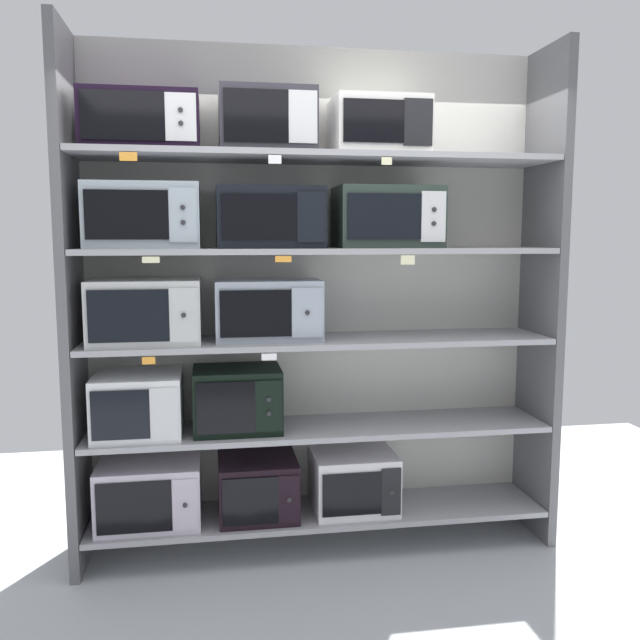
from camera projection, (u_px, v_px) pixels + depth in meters
The scene contains 29 objects.
back_panel at pixel (313, 297), 3.85m from camera, with size 2.71×0.04×2.77m, color beige.
upright_left at pixel (72, 306), 3.40m from camera, with size 0.05×0.47×2.77m, color #5B5B5E.
upright_right at pixel (542, 298), 3.81m from camera, with size 0.05×0.47×2.77m, color #5B5B5E.
shelf_0 at pixel (320, 513), 3.75m from camera, with size 2.51×0.47×0.03m, color #99999E.
microwave_0 at pixel (150, 492), 3.58m from camera, with size 0.54×0.43×0.34m.
microwave_1 at pixel (258, 487), 3.67m from camera, with size 0.43×0.42×0.32m.
microwave_2 at pixel (353, 480), 3.76m from camera, with size 0.46×0.41×0.33m.
shelf_1 at pixel (320, 428), 3.69m from camera, with size 2.51×0.47×0.03m, color #99999E.
microwave_3 at pixel (139, 404), 3.51m from camera, with size 0.45×0.43×0.32m.
microwave_4 at pixel (237, 399), 3.59m from camera, with size 0.47×0.38×0.34m.
shelf_2 at pixel (320, 341), 3.63m from camera, with size 2.51×0.47×0.03m, color #99999E.
microwave_5 at pixel (146, 311), 3.46m from camera, with size 0.56×0.44×0.33m.
microwave_6 at pixel (268, 310), 3.56m from camera, with size 0.56×0.34×0.32m.
price_tag_0 at pixel (149, 361), 3.26m from camera, with size 0.06×0.00×0.04m, color orange.
price_tag_1 at pixel (269, 357), 3.36m from camera, with size 0.08×0.00×0.03m, color white.
shelf_3 at pixel (320, 251), 3.57m from camera, with size 2.51×0.47×0.03m, color #99999E.
microwave_7 at pixel (144, 216), 3.40m from camera, with size 0.56×0.38×0.33m.
microwave_8 at pixel (269, 218), 3.50m from camera, with size 0.55×0.42×0.31m.
microwave_9 at pixel (387, 217), 3.60m from camera, with size 0.55×0.37×0.33m.
price_tag_2 at pixel (151, 260), 3.21m from camera, with size 0.08×0.00×0.03m, color beige.
price_tag_3 at pixel (283, 259), 3.31m from camera, with size 0.08×0.00×0.03m, color orange.
price_tag_4 at pixel (408, 260), 3.41m from camera, with size 0.07×0.00×0.05m, color beige.
shelf_4 at pixel (320, 157), 3.51m from camera, with size 2.51×0.47×0.03m, color #99999E.
microwave_10 at pixel (141, 122), 3.34m from camera, with size 0.57×0.38×0.28m.
microwave_11 at pixel (267, 122), 3.44m from camera, with size 0.49×0.36×0.32m.
microwave_12 at pixel (378, 127), 3.54m from camera, with size 0.49×0.40×0.29m.
price_tag_5 at pixel (128, 156), 3.13m from camera, with size 0.08×0.00×0.04m, color orange.
price_tag_6 at pixel (275, 159), 3.24m from camera, with size 0.06×0.00×0.04m, color white.
price_tag_7 at pixel (387, 161), 3.33m from camera, with size 0.05×0.00×0.04m, color beige.
Camera 1 is at (-0.58, -3.54, 1.74)m, focal length 37.50 mm.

